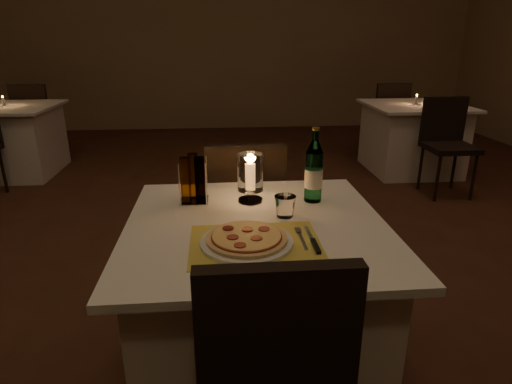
{
  "coord_description": "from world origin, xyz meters",
  "views": [
    {
      "loc": [
        -0.05,
        -2.11,
        1.41
      ],
      "look_at": [
        0.08,
        -0.58,
        0.86
      ],
      "focal_mm": 30.0,
      "sensor_mm": 36.0,
      "label": 1
    }
  ],
  "objects": [
    {
      "name": "floor",
      "position": [
        0.0,
        0.0,
        -0.01
      ],
      "size": [
        8.0,
        10.0,
        0.02
      ],
      "primitive_type": "cube",
      "color": "#492617",
      "rests_on": "ground"
    },
    {
      "name": "wall_back",
      "position": [
        0.0,
        5.01,
        1.5
      ],
      "size": [
        8.0,
        0.02,
        3.0
      ],
      "primitive_type": "cube",
      "color": "#917854",
      "rests_on": "ground"
    },
    {
      "name": "main_table",
      "position": [
        0.08,
        -0.6,
        0.37
      ],
      "size": [
        1.0,
        1.0,
        0.74
      ],
      "color": "silver",
      "rests_on": "ground"
    },
    {
      "name": "chair_far",
      "position": [
        0.08,
        0.11,
        0.55
      ],
      "size": [
        0.42,
        0.42,
        0.9
      ],
      "color": "black",
      "rests_on": "ground"
    },
    {
      "name": "placemat",
      "position": [
        0.06,
        -0.78,
        0.74
      ],
      "size": [
        0.45,
        0.34,
        0.0
      ],
      "primitive_type": "cube",
      "color": "gold",
      "rests_on": "main_table"
    },
    {
      "name": "plate",
      "position": [
        0.03,
        -0.78,
        0.75
      ],
      "size": [
        0.32,
        0.32,
        0.01
      ],
      "primitive_type": "cylinder",
      "color": "white",
      "rests_on": "placemat"
    },
    {
      "name": "pizza",
      "position": [
        0.03,
        -0.78,
        0.77
      ],
      "size": [
        0.28,
        0.28,
        0.02
      ],
      "color": "#D8B77F",
      "rests_on": "plate"
    },
    {
      "name": "fork",
      "position": [
        0.23,
        -0.75,
        0.75
      ],
      "size": [
        0.02,
        0.18,
        0.0
      ],
      "color": "silver",
      "rests_on": "placemat"
    },
    {
      "name": "knife",
      "position": [
        0.26,
        -0.81,
        0.75
      ],
      "size": [
        0.02,
        0.22,
        0.01
      ],
      "color": "black",
      "rests_on": "placemat"
    },
    {
      "name": "tumbler",
      "position": [
        0.2,
        -0.55,
        0.78
      ],
      "size": [
        0.09,
        0.09,
        0.09
      ],
      "primitive_type": null,
      "color": "white",
      "rests_on": "main_table"
    },
    {
      "name": "water_bottle",
      "position": [
        0.35,
        -0.38,
        0.87
      ],
      "size": [
        0.08,
        0.08,
        0.32
      ],
      "color": "#60B37E",
      "rests_on": "main_table"
    },
    {
      "name": "hurricane_candle",
      "position": [
        0.08,
        -0.37,
        0.86
      ],
      "size": [
        0.11,
        0.11,
        0.21
      ],
      "color": "white",
      "rests_on": "main_table"
    },
    {
      "name": "cruet_caddy",
      "position": [
        -0.16,
        -0.36,
        0.84
      ],
      "size": [
        0.12,
        0.12,
        0.21
      ],
      "color": "white",
      "rests_on": "main_table"
    },
    {
      "name": "neighbor_table_left",
      "position": [
        -2.28,
        2.63,
        0.37
      ],
      "size": [
        1.0,
        1.0,
        0.74
      ],
      "color": "silver",
      "rests_on": "ground"
    },
    {
      "name": "neighbor_chair_lb",
      "position": [
        -2.28,
        3.34,
        0.55
      ],
      "size": [
        0.42,
        0.42,
        0.9
      ],
      "color": "black",
      "rests_on": "ground"
    },
    {
      "name": "neighbor_candle_left",
      "position": [
        -2.28,
        2.63,
        0.79
      ],
      "size": [
        0.03,
        0.03,
        0.11
      ],
      "color": "white",
      "rests_on": "neighbor_table_left"
    },
    {
      "name": "neighbor_table_right",
      "position": [
        2.07,
        2.36,
        0.37
      ],
      "size": [
        1.0,
        1.0,
        0.74
      ],
      "color": "silver",
      "rests_on": "ground"
    },
    {
      "name": "neighbor_chair_ra",
      "position": [
        2.07,
        1.65,
        0.55
      ],
      "size": [
        0.42,
        0.42,
        0.9
      ],
      "color": "black",
      "rests_on": "ground"
    },
    {
      "name": "neighbor_chair_rb",
      "position": [
        2.07,
        3.08,
        0.55
      ],
      "size": [
        0.42,
        0.42,
        0.9
      ],
      "color": "black",
      "rests_on": "ground"
    },
    {
      "name": "neighbor_candle_right",
      "position": [
        2.07,
        2.36,
        0.79
      ],
      "size": [
        0.03,
        0.03,
        0.11
      ],
      "color": "white",
      "rests_on": "neighbor_table_right"
    }
  ]
}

